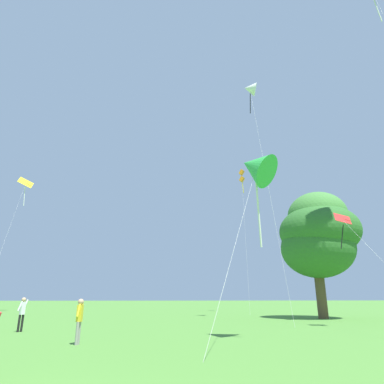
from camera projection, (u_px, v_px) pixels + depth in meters
kite_white_distant at (250, 89)px, 32.91m from camera, size 1.62×7.70×21.97m
kite_yellow_diamond at (25, 188)px, 45.97m from camera, size 2.42×11.10×17.73m
kite_black_large at (376, 0)px, 26.30m from camera, size 2.44×7.57×25.90m
kite_green_small at (255, 167)px, 15.81m from camera, size 4.43×5.52×8.61m
kite_orange_box at (242, 177)px, 45.10m from camera, size 1.84×6.43×18.16m
kite_red_high at (345, 225)px, 21.01m from camera, size 2.93×10.37×7.00m
person_foreground_watcher at (79, 317)px, 12.95m from camera, size 0.23×0.54×1.66m
person_near_tree at (22, 311)px, 17.73m from camera, size 0.42×0.47×1.71m
tree_right_cluster at (318, 234)px, 30.20m from camera, size 7.01×7.01×11.05m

